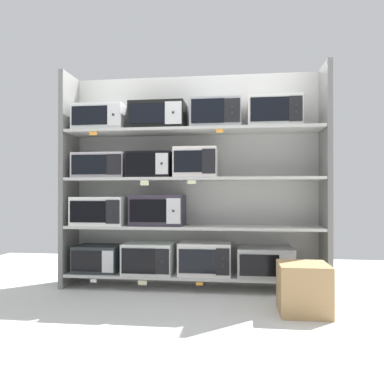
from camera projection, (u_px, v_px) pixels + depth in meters
ground at (176, 322)px, 2.90m from camera, size 6.62×6.00×0.02m
back_panel at (194, 180)px, 4.12m from camera, size 2.82×0.04×2.27m
upright_left at (69, 180)px, 4.06m from camera, size 0.05×0.40×2.27m
upright_right at (326, 179)px, 3.74m from camera, size 0.05×0.40×2.27m
shelf_0 at (192, 275)px, 3.90m from camera, size 2.62×0.40×0.03m
microwave_0 at (98, 258)px, 4.02m from camera, size 0.47×0.35×0.28m
microwave_1 at (149, 258)px, 3.95m from camera, size 0.51×0.41×0.31m
microwave_2 at (205, 258)px, 3.88m from camera, size 0.53×0.38×0.33m
microwave_3 at (265, 262)px, 3.80m from camera, size 0.56×0.43×0.29m
price_tag_0 at (93, 281)px, 3.81m from camera, size 0.06×0.00×0.03m
price_tag_1 at (142, 283)px, 3.75m from camera, size 0.09×0.00×0.04m
price_tag_2 at (199, 284)px, 3.68m from camera, size 0.07×0.00×0.03m
shelf_1 at (192, 227)px, 3.90m from camera, size 2.62×0.40×0.03m
microwave_4 at (102, 211)px, 4.01m from camera, size 0.55×0.44×0.30m
microwave_5 at (158, 210)px, 3.94m from camera, size 0.55×0.35×0.32m
shelf_2 at (192, 179)px, 3.90m from camera, size 2.62×0.40×0.03m
microwave_6 at (102, 166)px, 4.02m from camera, size 0.56×0.37×0.26m
microwave_7 at (151, 165)px, 3.95m from camera, size 0.45×0.42×0.26m
microwave_8 at (196, 163)px, 3.89m from camera, size 0.44×0.39×0.30m
price_tag_3 at (145, 183)px, 3.75m from camera, size 0.08×0.00×0.05m
price_tag_4 at (192, 182)px, 3.69m from camera, size 0.08×0.00×0.04m
shelf_3 at (192, 131)px, 3.90m from camera, size 2.62×0.40×0.03m
microwave_9 at (101, 119)px, 4.02m from camera, size 0.54×0.37×0.27m
microwave_10 at (158, 117)px, 3.94m from camera, size 0.57×0.37×0.28m
microwave_11 at (216, 115)px, 3.87m from camera, size 0.51×0.41×0.29m
microwave_12 at (274, 113)px, 3.80m from camera, size 0.53×0.36×0.30m
price_tag_5 at (93, 133)px, 3.82m from camera, size 0.08×0.00×0.04m
price_tag_6 at (220, 131)px, 3.66m from camera, size 0.07×0.00×0.04m
shipping_carton at (303, 288)px, 3.10m from camera, size 0.40×0.40×0.41m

